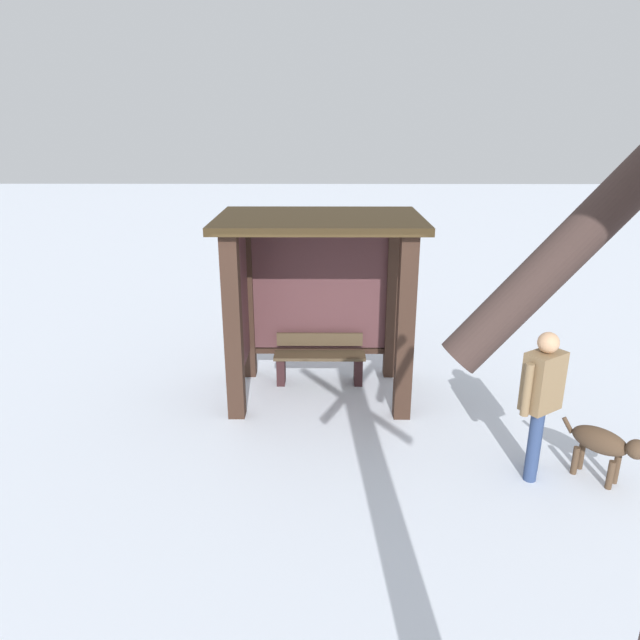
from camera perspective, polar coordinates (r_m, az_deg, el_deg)
name	(u,v)px	position (r m, az deg, el deg)	size (l,w,h in m)	color
ground_plane	(319,393)	(8.42, -0.05, -7.30)	(60.00, 60.00, 0.00)	white
bus_shelter	(313,273)	(7.96, -0.68, 4.64)	(2.70, 1.83, 2.57)	#37241B
bench_left_inside	(320,360)	(8.62, -0.04, -3.96)	(1.36, 0.34, 0.75)	#4C3C29
person_walking	(541,394)	(6.60, 21.10, -6.91)	(0.55, 0.45, 1.69)	olive
dog	(604,445)	(7.04, 26.39, -11.01)	(0.67, 0.70, 0.63)	brown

